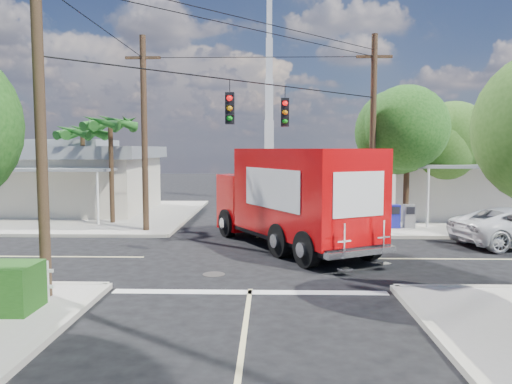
{
  "coord_description": "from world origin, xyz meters",
  "views": [
    {
      "loc": [
        0.53,
        -17.6,
        3.92
      ],
      "look_at": [
        0.0,
        2.0,
        2.2
      ],
      "focal_mm": 35.0,
      "sensor_mm": 36.0,
      "label": 1
    }
  ],
  "objects": [
    {
      "name": "ground",
      "position": [
        0.0,
        0.0,
        0.0
      ],
      "size": [
        120.0,
        120.0,
        0.0
      ],
      "primitive_type": "plane",
      "color": "black",
      "rests_on": "ground"
    },
    {
      "name": "sidewalk_ne",
      "position": [
        10.88,
        10.88,
        0.07
      ],
      "size": [
        14.12,
        14.12,
        0.14
      ],
      "color": "#AAA499",
      "rests_on": "ground"
    },
    {
      "name": "sidewalk_nw",
      "position": [
        -10.88,
        10.88,
        0.07
      ],
      "size": [
        14.12,
        14.12,
        0.14
      ],
      "color": "#AAA499",
      "rests_on": "ground"
    },
    {
      "name": "road_markings",
      "position": [
        0.0,
        -1.47,
        0.01
      ],
      "size": [
        32.0,
        32.0,
        0.01
      ],
      "color": "beige",
      "rests_on": "ground"
    },
    {
      "name": "building_ne",
      "position": [
        12.5,
        11.97,
        2.32
      ],
      "size": [
        11.8,
        10.2,
        4.5
      ],
      "color": "beige",
      "rests_on": "sidewalk_ne"
    },
    {
      "name": "building_nw",
      "position": [
        -12.0,
        12.46,
        2.22
      ],
      "size": [
        10.8,
        10.2,
        4.3
      ],
      "color": "beige",
      "rests_on": "sidewalk_nw"
    },
    {
      "name": "radio_tower",
      "position": [
        0.5,
        20.0,
        5.64
      ],
      "size": [
        0.8,
        0.8,
        17.0
      ],
      "color": "silver",
      "rests_on": "ground"
    },
    {
      "name": "tree_ne_front",
      "position": [
        7.21,
        6.76,
        4.77
      ],
      "size": [
        4.21,
        4.14,
        6.66
      ],
      "color": "#422D1C",
      "rests_on": "sidewalk_ne"
    },
    {
      "name": "tree_ne_back",
      "position": [
        9.81,
        8.96,
        4.19
      ],
      "size": [
        3.77,
        3.66,
        5.82
      ],
      "color": "#422D1C",
      "rests_on": "sidewalk_ne"
    },
    {
      "name": "palm_nw_front",
      "position": [
        -7.5,
        7.5,
        5.04
      ],
      "size": [
        3.01,
        3.08,
        5.59
      ],
      "color": "#422D1C",
      "rests_on": "sidewalk_nw"
    },
    {
      "name": "palm_nw_back",
      "position": [
        -9.5,
        9.0,
        4.67
      ],
      "size": [
        3.01,
        3.08,
        5.19
      ],
      "color": "#422D1C",
      "rests_on": "sidewalk_nw"
    },
    {
      "name": "utility_poles",
      "position": [
        -1.58,
        1.6,
        4.67
      ],
      "size": [
        12.0,
        10.68,
        9.0
      ],
      "color": "#473321",
      "rests_on": "ground"
    },
    {
      "name": "vending_boxes",
      "position": [
        6.5,
        6.2,
        0.69
      ],
      "size": [
        1.9,
        0.5,
        1.1
      ],
      "color": "red",
      "rests_on": "sidewalk_ne"
    },
    {
      "name": "delivery_truck",
      "position": [
        1.43,
        1.87,
        1.99
      ],
      "size": [
        6.62,
        9.19,
        3.91
      ],
      "color": "black",
      "rests_on": "ground"
    }
  ]
}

